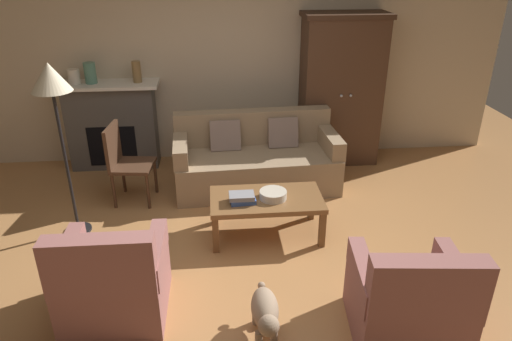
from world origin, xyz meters
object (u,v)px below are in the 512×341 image
object	(u,v)px
fruit_bowl	(273,195)
side_chair_wooden	(124,159)
coffee_table	(266,202)
mantel_vase_bronze	(137,72)
mantel_vase_jade	(90,73)
dog	(265,312)
mantel_vase_cream	(74,76)
floor_lamp	(52,88)
fireplace	(113,124)
armoire	(340,90)
couch	(256,161)
book_stack	(242,198)
armchair_near_left	(114,282)
armchair_near_right	(408,304)

from	to	relation	value
fruit_bowl	side_chair_wooden	xyz separation A→B (m)	(-1.55, 0.89, 0.05)
coffee_table	mantel_vase_bronze	world-z (taller)	mantel_vase_bronze
mantel_vase_jade	dog	distance (m)	3.85
mantel_vase_cream	floor_lamp	world-z (taller)	floor_lamp
fireplace	armoire	distance (m)	2.98
mantel_vase_bronze	side_chair_wooden	world-z (taller)	mantel_vase_bronze
armoire	mantel_vase_bronze	world-z (taller)	armoire
dog	armoire	bearing A→B (deg)	67.36
fireplace	couch	xyz separation A→B (m)	(1.79, -0.76, -0.25)
couch	mantel_vase_cream	size ratio (longest dim) A/B	10.88
fruit_bowl	mantel_vase_jade	xyz separation A→B (m)	(-2.03, 1.87, 0.79)
coffee_table	book_stack	distance (m)	0.27
fireplace	couch	world-z (taller)	fireplace
book_stack	mantel_vase_cream	size ratio (longest dim) A/B	1.43
book_stack	floor_lamp	xyz separation A→B (m)	(-1.67, 0.31, 1.03)
couch	mantel_vase_cream	world-z (taller)	mantel_vase_cream
dog	mantel_vase_bronze	bearing A→B (deg)	110.89
book_stack	dog	distance (m)	1.35
couch	fireplace	bearing A→B (deg)	157.06
side_chair_wooden	couch	bearing A→B (deg)	9.33
couch	fruit_bowl	bearing A→B (deg)	-86.86
armoire	mantel_vase_bronze	distance (m)	2.59
armoire	coffee_table	xyz separation A→B (m)	(-1.16, -1.79, -0.60)
mantel_vase_bronze	book_stack	bearing A→B (deg)	-58.77
fruit_bowl	mantel_vase_jade	size ratio (longest dim) A/B	1.05
book_stack	mantel_vase_jade	distance (m)	2.70
coffee_table	armchair_near_left	bearing A→B (deg)	-141.24
armchair_near_right	mantel_vase_cream	bearing A→B (deg)	132.19
floor_lamp	dog	bearing A→B (deg)	-43.24
mantel_vase_bronze	side_chair_wooden	xyz separation A→B (m)	(-0.08, -0.98, -0.74)
armoire	side_chair_wooden	xyz separation A→B (m)	(-2.65, -0.92, -0.46)
armoire	couch	xyz separation A→B (m)	(-1.16, -0.68, -0.65)
fireplace	couch	distance (m)	1.96
armchair_near_left	side_chair_wooden	distance (m)	1.93
armchair_near_left	mantel_vase_cream	bearing A→B (deg)	106.78
floor_lamp	dog	size ratio (longest dim) A/B	3.00
fireplace	side_chair_wooden	xyz separation A→B (m)	(0.30, -1.00, -0.06)
floor_lamp	fruit_bowl	bearing A→B (deg)	-7.58
mantel_vase_cream	armchair_near_right	xyz separation A→B (m)	(3.03, -3.34, -0.89)
mantel_vase_jade	side_chair_wooden	bearing A→B (deg)	-64.15
book_stack	armchair_near_left	distance (m)	1.44
armoire	dog	size ratio (longest dim) A/B	3.36
fruit_bowl	floor_lamp	xyz separation A→B (m)	(-1.97, 0.26, 1.04)
couch	armchair_near_left	size ratio (longest dim) A/B	2.22
armchair_near_left	floor_lamp	size ratio (longest dim) A/B	0.51
fireplace	floor_lamp	xyz separation A→B (m)	(-0.12, -1.63, 0.93)
mantel_vase_bronze	armchair_near_right	world-z (taller)	mantel_vase_bronze
fruit_bowl	armchair_near_right	distance (m)	1.67
dog	floor_lamp	bearing A→B (deg)	136.76
fruit_bowl	side_chair_wooden	distance (m)	1.79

